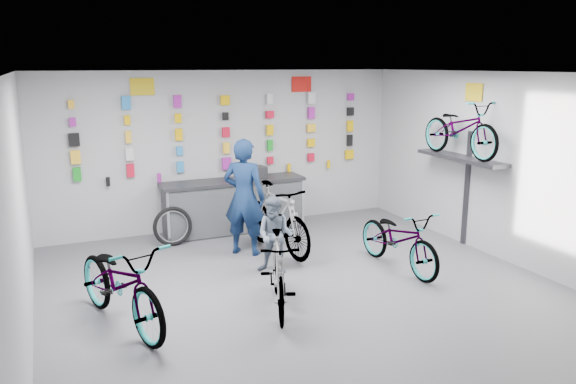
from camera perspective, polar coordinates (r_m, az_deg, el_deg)
name	(u,v)px	position (r m, az deg, el deg)	size (l,w,h in m)	color
floor	(318,302)	(7.67, 3.09, -11.06)	(8.00, 8.00, 0.00)	#4C4B50
ceiling	(321,73)	(7.01, 3.39, 11.95)	(8.00, 8.00, 0.00)	white
wall_back	(225,150)	(10.85, -6.40, 4.26)	(7.00, 7.00, 0.00)	#BBBBBD
wall_left	(18,223)	(6.46, -25.71, -2.87)	(8.00, 8.00, 0.00)	#BBBBBD
wall_right	(524,172)	(9.29, 22.87, 1.88)	(8.00, 8.00, 0.00)	#BBBBBD
counter	(234,207)	(10.62, -5.51, -1.48)	(2.70, 0.66, 1.00)	black
merch_wall	(225,136)	(10.74, -6.38, 5.69)	(5.58, 0.08, 1.57)	#13941D
wall_bracket	(462,163)	(10.03, 17.23, 2.85)	(0.39, 1.90, 2.00)	#333338
sign_left	(142,87)	(10.37, -14.59, 10.32)	(0.42, 0.02, 0.30)	gold
sign_right	(301,84)	(11.30, 1.38, 10.89)	(0.42, 0.02, 0.30)	red
sign_side	(474,92)	(10.01, 18.36, 9.60)	(0.02, 0.40, 0.30)	gold
bike_left	(121,283)	(7.09, -16.61, -8.84)	(0.73, 2.11, 1.11)	gray
bike_center	(278,273)	(7.25, -1.00, -8.23)	(0.47, 1.66, 1.00)	gray
bike_right	(399,239)	(8.83, 11.21, -4.66)	(0.65, 1.85, 0.97)	gray
bike_service	(277,218)	(9.42, -1.09, -2.67)	(0.55, 1.95, 1.17)	gray
bike_wall	(460,129)	(9.90, 17.12, 6.18)	(0.63, 1.80, 0.95)	gray
clerk	(244,197)	(9.26, -4.47, -0.52)	(0.71, 0.47, 1.94)	#0F2247
customer	(275,235)	(8.49, -1.31, -4.39)	(0.57, 0.45, 1.18)	slate
spare_wheel	(173,226)	(10.00, -11.64, -3.45)	(0.70, 0.18, 0.70)	black
register	(258,172)	(10.65, -3.10, 2.04)	(0.28, 0.30, 0.22)	black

